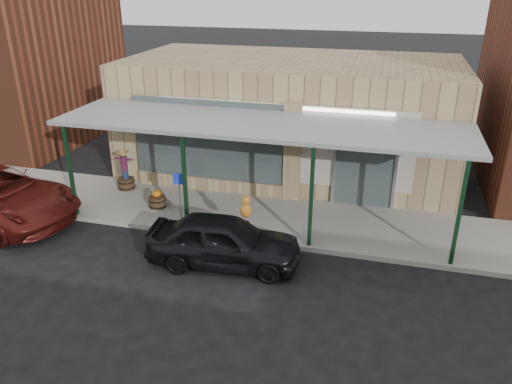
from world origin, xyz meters
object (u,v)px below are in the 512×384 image
(barrel_pumpkin, at_px, (157,201))
(parked_sedan, at_px, (224,241))
(barrel_scarecrow, at_px, (125,175))
(handicap_sign, at_px, (180,192))

(barrel_pumpkin, distance_m, parked_sedan, 3.93)
(barrel_scarecrow, height_order, handicap_sign, handicap_sign)
(barrel_scarecrow, height_order, parked_sedan, barrel_scarecrow)
(handicap_sign, bearing_deg, barrel_pumpkin, 131.45)
(handicap_sign, height_order, parked_sedan, handicap_sign)
(barrel_pumpkin, xyz_separation_m, parked_sedan, (3.08, -2.43, 0.31))
(barrel_scarecrow, distance_m, handicap_sign, 3.55)
(barrel_pumpkin, height_order, parked_sedan, parked_sedan)
(handicap_sign, relative_size, parked_sedan, 0.39)
(barrel_pumpkin, bearing_deg, barrel_scarecrow, 147.14)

